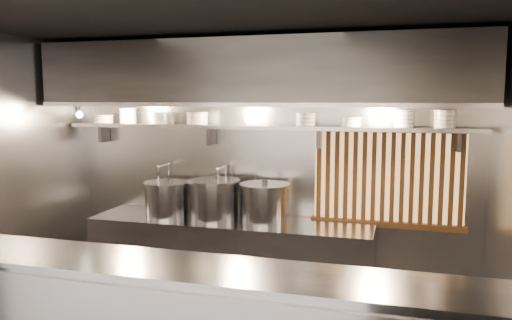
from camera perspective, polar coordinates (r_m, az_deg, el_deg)
The scene contains 21 objects.
ceiling at distance 4.05m, azimuth -4.43°, elevation 15.87°, with size 4.50×4.50×0.00m, color black.
wall_back at distance 5.49m, azimuth 1.15°, elevation -1.13°, with size 4.50×4.50×0.00m, color gray.
cooking_bench at distance 5.44m, azimuth -3.01°, elevation -11.49°, with size 3.00×0.70×0.90m, color gray.
bowl_shelf at distance 5.27m, azimuth 0.66°, elevation 3.79°, with size 4.40×0.34×0.04m, color gray.
exhaust_hood at distance 5.05m, azimuth 0.00°, elevation 9.83°, with size 4.40×0.81×0.65m.
wood_screen at distance 5.27m, azimuth 14.83°, elevation -1.92°, with size 1.56×0.09×1.04m.
faucet_left at distance 5.78m, azimuth -10.31°, elevation -1.76°, with size 0.04×0.30×0.50m.
faucet_right at distance 5.51m, azimuth -3.75°, elevation -2.09°, with size 0.04×0.30×0.50m.
heat_lamp at distance 5.65m, azimuth -19.67°, elevation 5.50°, with size 0.25×0.35×0.20m.
pendant_bulb at distance 5.17m, azimuth -0.76°, elevation 4.64°, with size 0.09×0.09×0.19m.
stock_pot_left at distance 5.18m, azimuth 0.99°, elevation -4.92°, with size 0.69×0.69×0.45m.
stock_pot_mid at distance 5.52m, azimuth -10.12°, elevation -4.41°, with size 0.55×0.55×0.42m.
stock_pot_right at distance 5.33m, azimuth -4.77°, elevation -4.50°, with size 0.71×0.71×0.47m.
bowl_stack_0 at distance 6.05m, azimuth -17.09°, elevation 4.52°, with size 0.25×0.25×0.09m.
bowl_stack_1 at distance 5.88m, azimuth -14.42°, elevation 4.92°, with size 0.20×0.20×0.17m.
bowl_stack_2 at distance 5.68m, azimuth -10.85°, elevation 4.76°, with size 0.23×0.23×0.13m.
bowl_stack_3 at distance 5.50m, azimuth -6.71°, elevation 4.77°, with size 0.24×0.24×0.13m.
bowl_stack_4 at distance 5.16m, azimuth 5.71°, elevation 4.64°, with size 0.21×0.21×0.13m.
bowl_stack_5 at distance 5.10m, azimuth 10.76°, elevation 4.32°, with size 0.21×0.21×0.09m.
bowl_stack_6 at distance 5.08m, azimuth 16.55°, elevation 4.57°, with size 0.20×0.20×0.17m.
bowl_stack_7 at distance 5.10m, azimuth 20.78°, elevation 4.41°, with size 0.22×0.22×0.17m.
Camera 1 is at (1.38, -3.75, 2.17)m, focal length 35.00 mm.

